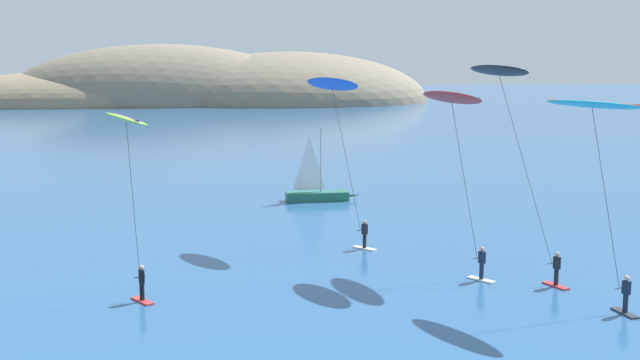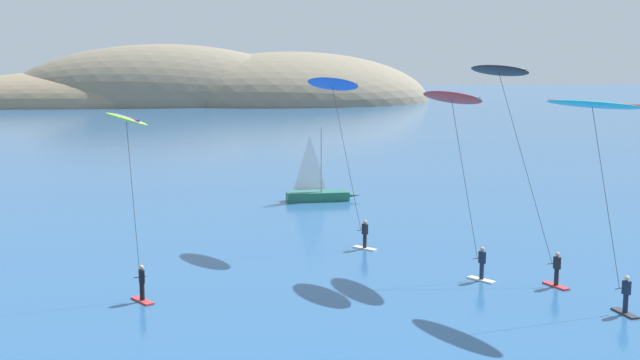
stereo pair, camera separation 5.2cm
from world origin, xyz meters
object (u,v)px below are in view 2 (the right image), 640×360
object	(u,v)px
kitesurfer_black	(504,88)
kitesurfer_red	(454,113)
kitesurfer_blue	(335,100)
kitesurfer_lime	(127,131)
sailboat_near	(321,192)
kitesurfer_cyan	(596,124)

from	to	relation	value
kitesurfer_black	kitesurfer_red	size ratio (longest dim) A/B	1.14
kitesurfer_blue	kitesurfer_lime	size ratio (longest dim) A/B	1.16
kitesurfer_red	kitesurfer_blue	bearing A→B (deg)	121.09
kitesurfer_lime	kitesurfer_red	bearing A→B (deg)	2.90
sailboat_near	kitesurfer_lime	xyz separation A→B (m)	(-13.44, -22.16, 6.98)
kitesurfer_blue	kitesurfer_black	size ratio (longest dim) A/B	0.93
kitesurfer_blue	kitesurfer_lime	xyz separation A→B (m)	(-11.60, -8.39, -0.90)
sailboat_near	kitesurfer_blue	size ratio (longest dim) A/B	0.60
kitesurfer_blue	kitesurfer_red	world-z (taller)	kitesurfer_blue
kitesurfer_black	kitesurfer_red	xyz separation A→B (m)	(-2.93, -0.67, -1.20)
sailboat_near	kitesurfer_black	xyz separation A→B (m)	(5.65, -20.67, 8.74)
kitesurfer_cyan	kitesurfer_blue	size ratio (longest dim) A/B	0.93
kitesurfer_cyan	kitesurfer_blue	bearing A→B (deg)	121.64
kitesurfer_cyan	sailboat_near	bearing A→B (deg)	103.79
kitesurfer_blue	kitesurfer_lime	world-z (taller)	kitesurfer_blue
kitesurfer_lime	kitesurfer_red	distance (m)	16.19
kitesurfer_cyan	kitesurfer_black	distance (m)	7.39
kitesurfer_lime	kitesurfer_black	bearing A→B (deg)	4.46
kitesurfer_black	kitesurfer_red	world-z (taller)	kitesurfer_black
kitesurfer_lime	kitesurfer_black	world-z (taller)	kitesurfer_black
kitesurfer_lime	kitesurfer_black	distance (m)	19.23
kitesurfer_cyan	kitesurfer_black	size ratio (longest dim) A/B	0.86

